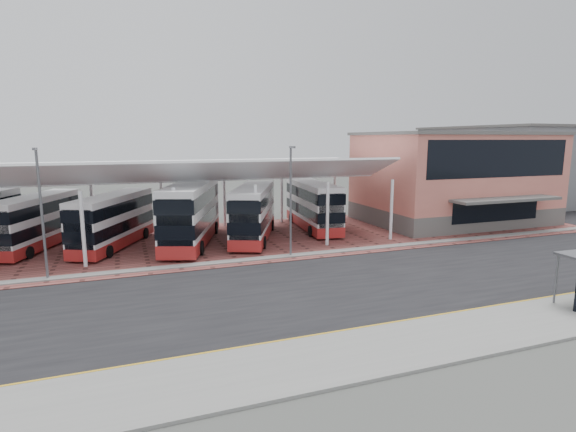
% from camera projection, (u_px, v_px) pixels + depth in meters
% --- Properties ---
extents(ground, '(140.00, 140.00, 0.00)m').
position_uv_depth(ground, '(297.00, 285.00, 26.62)').
color(ground, '#444641').
extents(road, '(120.00, 14.00, 0.02)m').
position_uv_depth(road, '(303.00, 290.00, 25.70)').
color(road, black).
rests_on(road, ground).
extents(forecourt, '(72.00, 16.00, 0.06)m').
position_uv_depth(forecourt, '(264.00, 238.00, 39.32)').
color(forecourt, brown).
rests_on(forecourt, ground).
extents(sidewalk, '(120.00, 4.00, 0.14)m').
position_uv_depth(sidewalk, '(377.00, 350.00, 18.29)').
color(sidewalk, gray).
rests_on(sidewalk, ground).
extents(north_kerb, '(120.00, 0.80, 0.14)m').
position_uv_depth(north_kerb, '(265.00, 258.00, 32.34)').
color(north_kerb, gray).
rests_on(north_kerb, ground).
extents(yellow_line_near, '(120.00, 0.12, 0.01)m').
position_uv_depth(yellow_line_near, '(353.00, 332.00, 20.15)').
color(yellow_line_near, gold).
rests_on(yellow_line_near, road).
extents(yellow_line_far, '(120.00, 0.12, 0.01)m').
position_uv_depth(yellow_line_far, '(350.00, 329.00, 20.43)').
color(yellow_line_far, gold).
rests_on(yellow_line_far, road).
extents(canopy, '(37.00, 11.63, 7.07)m').
position_uv_depth(canopy, '(166.00, 174.00, 36.46)').
color(canopy, white).
rests_on(canopy, ground).
extents(terminal, '(18.40, 14.40, 9.25)m').
position_uv_depth(terminal, '(454.00, 177.00, 46.58)').
color(terminal, '#5D5A57').
rests_on(terminal, ground).
extents(warehouse, '(30.50, 20.50, 10.25)m').
position_uv_depth(warehouse, '(547.00, 163.00, 64.37)').
color(warehouse, slate).
rests_on(warehouse, ground).
extents(lamp_west, '(0.16, 0.90, 8.07)m').
position_uv_depth(lamp_west, '(41.00, 210.00, 26.89)').
color(lamp_west, '#5C5D63').
rests_on(lamp_west, ground).
extents(lamp_east, '(0.16, 0.90, 8.07)m').
position_uv_depth(lamp_east, '(291.00, 198.00, 32.37)').
color(lamp_east, '#5C5D63').
rests_on(lamp_east, ground).
extents(bus_1, '(5.80, 10.25, 4.16)m').
position_uv_depth(bus_1, '(36.00, 222.00, 35.10)').
color(bus_1, silver).
rests_on(bus_1, forecourt).
extents(bus_2, '(6.53, 10.21, 4.20)m').
position_uv_depth(bus_2, '(113.00, 221.00, 35.47)').
color(bus_2, silver).
rests_on(bus_2, forecourt).
extents(bus_3, '(6.62, 12.32, 4.98)m').
position_uv_depth(bus_3, '(191.00, 214.00, 36.60)').
color(bus_3, silver).
rests_on(bus_3, forecourt).
extents(bus_4, '(6.73, 11.12, 4.54)m').
position_uv_depth(bus_4, '(254.00, 213.00, 38.39)').
color(bus_4, silver).
rests_on(bus_4, forecourt).
extents(bus_5, '(3.68, 11.04, 4.46)m').
position_uv_depth(bus_5, '(313.00, 206.00, 42.81)').
color(bus_5, silver).
rests_on(bus_5, forecourt).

